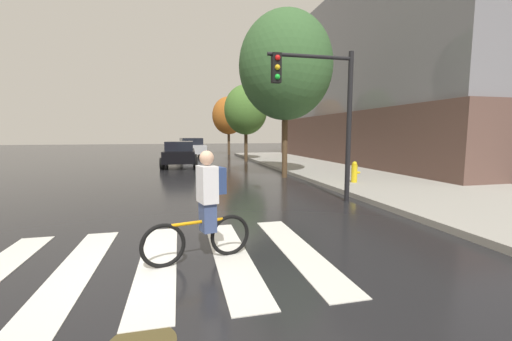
{
  "coord_description": "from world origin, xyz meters",
  "views": [
    {
      "loc": [
        0.41,
        -4.85,
        1.94
      ],
      "look_at": [
        2.07,
        2.03,
        1.12
      ],
      "focal_mm": 22.37,
      "sensor_mm": 36.0,
      "label": 1
    }
  ],
  "objects_px": {
    "traffic_light_near": "(323,100)",
    "street_tree_far": "(229,116)",
    "cyclist": "(206,206)",
    "sedan_mid": "(180,154)",
    "street_tree_near": "(286,66)",
    "sedan_far": "(191,147)",
    "street_tree_mid": "(246,110)",
    "fire_hydrant": "(354,172)"
  },
  "relations": [
    {
      "from": "traffic_light_near",
      "to": "street_tree_far",
      "type": "relative_size",
      "value": 0.78
    },
    {
      "from": "cyclist",
      "to": "traffic_light_near",
      "type": "bearing_deg",
      "value": 44.37
    },
    {
      "from": "sedan_mid",
      "to": "street_tree_far",
      "type": "distance_m",
      "value": 11.59
    },
    {
      "from": "cyclist",
      "to": "street_tree_near",
      "type": "distance_m",
      "value": 10.43
    },
    {
      "from": "sedan_far",
      "to": "street_tree_mid",
      "type": "xyz_separation_m",
      "value": [
        3.62,
        -5.29,
        2.78
      ]
    },
    {
      "from": "sedan_far",
      "to": "cyclist",
      "type": "distance_m",
      "value": 22.6
    },
    {
      "from": "sedan_mid",
      "to": "traffic_light_near",
      "type": "xyz_separation_m",
      "value": [
        3.84,
        -11.29,
        2.09
      ]
    },
    {
      "from": "cyclist",
      "to": "traffic_light_near",
      "type": "height_order",
      "value": "traffic_light_near"
    },
    {
      "from": "sedan_far",
      "to": "fire_hydrant",
      "type": "height_order",
      "value": "sedan_far"
    },
    {
      "from": "sedan_mid",
      "to": "traffic_light_near",
      "type": "height_order",
      "value": "traffic_light_near"
    },
    {
      "from": "sedan_far",
      "to": "street_tree_near",
      "type": "bearing_deg",
      "value": -75.55
    },
    {
      "from": "traffic_light_near",
      "to": "fire_hydrant",
      "type": "xyz_separation_m",
      "value": [
        2.44,
        2.32,
        -2.33
      ]
    },
    {
      "from": "sedan_far",
      "to": "street_tree_far",
      "type": "relative_size",
      "value": 0.89
    },
    {
      "from": "cyclist",
      "to": "fire_hydrant",
      "type": "bearing_deg",
      "value": 44.05
    },
    {
      "from": "cyclist",
      "to": "street_tree_far",
      "type": "height_order",
      "value": "street_tree_far"
    },
    {
      "from": "cyclist",
      "to": "street_tree_near",
      "type": "relative_size",
      "value": 0.24
    },
    {
      "from": "sedan_mid",
      "to": "street_tree_near",
      "type": "height_order",
      "value": "street_tree_near"
    },
    {
      "from": "traffic_light_near",
      "to": "street_tree_mid",
      "type": "bearing_deg",
      "value": 86.95
    },
    {
      "from": "cyclist",
      "to": "street_tree_far",
      "type": "distance_m",
      "value": 25.48
    },
    {
      "from": "sedan_far",
      "to": "traffic_light_near",
      "type": "height_order",
      "value": "traffic_light_near"
    },
    {
      "from": "street_tree_mid",
      "to": "fire_hydrant",
      "type": "bearing_deg",
      "value": -81.66
    },
    {
      "from": "cyclist",
      "to": "street_tree_near",
      "type": "xyz_separation_m",
      "value": [
        4.2,
        8.67,
        4.0
      ]
    },
    {
      "from": "street_tree_near",
      "to": "street_tree_mid",
      "type": "height_order",
      "value": "street_tree_near"
    },
    {
      "from": "fire_hydrant",
      "to": "street_tree_far",
      "type": "height_order",
      "value": "street_tree_far"
    },
    {
      "from": "cyclist",
      "to": "street_tree_mid",
      "type": "bearing_deg",
      "value": 76.26
    },
    {
      "from": "sedan_far",
      "to": "cyclist",
      "type": "xyz_separation_m",
      "value": [
        -0.61,
        -22.59,
        0.02
      ]
    },
    {
      "from": "traffic_light_near",
      "to": "sedan_far",
      "type": "bearing_deg",
      "value": 98.55
    },
    {
      "from": "sedan_mid",
      "to": "sedan_far",
      "type": "relative_size",
      "value": 0.92
    },
    {
      "from": "sedan_far",
      "to": "street_tree_far",
      "type": "xyz_separation_m",
      "value": [
        3.58,
        2.38,
        2.8
      ]
    },
    {
      "from": "street_tree_near",
      "to": "street_tree_far",
      "type": "height_order",
      "value": "street_tree_near"
    },
    {
      "from": "cyclist",
      "to": "street_tree_far",
      "type": "bearing_deg",
      "value": 80.48
    },
    {
      "from": "cyclist",
      "to": "traffic_light_near",
      "type": "relative_size",
      "value": 0.4
    },
    {
      "from": "sedan_far",
      "to": "cyclist",
      "type": "relative_size",
      "value": 2.84
    },
    {
      "from": "traffic_light_near",
      "to": "sedan_mid",
      "type": "bearing_deg",
      "value": 108.79
    },
    {
      "from": "sedan_far",
      "to": "traffic_light_near",
      "type": "distance_m",
      "value": 19.5
    },
    {
      "from": "traffic_light_near",
      "to": "street_tree_mid",
      "type": "distance_m",
      "value": 13.93
    },
    {
      "from": "sedan_mid",
      "to": "street_tree_mid",
      "type": "bearing_deg",
      "value": 29.64
    },
    {
      "from": "sedan_mid",
      "to": "street_tree_far",
      "type": "height_order",
      "value": "street_tree_far"
    },
    {
      "from": "traffic_light_near",
      "to": "street_tree_near",
      "type": "relative_size",
      "value": 0.59
    },
    {
      "from": "sedan_mid",
      "to": "cyclist",
      "type": "distance_m",
      "value": 14.7
    },
    {
      "from": "street_tree_far",
      "to": "sedan_far",
      "type": "bearing_deg",
      "value": -146.36
    },
    {
      "from": "sedan_mid",
      "to": "traffic_light_near",
      "type": "bearing_deg",
      "value": -71.21
    }
  ]
}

